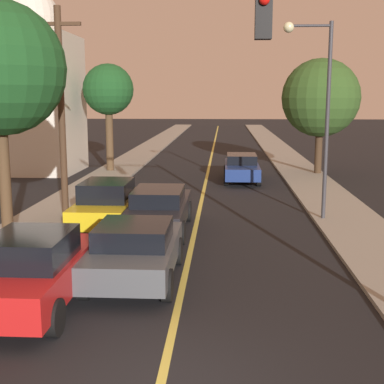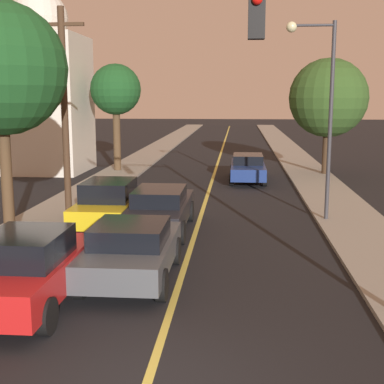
{
  "view_description": "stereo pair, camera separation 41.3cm",
  "coord_description": "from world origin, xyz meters",
  "px_view_note": "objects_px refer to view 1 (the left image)",
  "views": [
    {
      "loc": [
        0.95,
        -7.4,
        4.41
      ],
      "look_at": [
        0.0,
        8.28,
        1.6
      ],
      "focal_mm": 50.0,
      "sensor_mm": 36.0,
      "label": 1
    },
    {
      "loc": [
        1.36,
        -7.37,
        4.41
      ],
      "look_at": [
        0.0,
        8.28,
        1.6
      ],
      "focal_mm": 50.0,
      "sensor_mm": 36.0,
      "label": 2
    }
  ],
  "objects_px": {
    "car_far_oncoming": "(242,167)",
    "tree_right_near": "(321,98)",
    "traffic_signal_mast": "(351,84)",
    "car_near_lane_second": "(159,209)",
    "car_near_lane_front": "(135,250)",
    "tree_left_far": "(108,91)",
    "car_outer_lane_front": "(34,270)",
    "streetlamp_right": "(317,94)",
    "car_outer_lane_second": "(108,203)",
    "utility_pole_left": "(61,110)",
    "domed_building_left": "(34,91)"
  },
  "relations": [
    {
      "from": "car_far_oncoming",
      "to": "tree_right_near",
      "type": "relative_size",
      "value": 0.77
    },
    {
      "from": "car_far_oncoming",
      "to": "tree_right_near",
      "type": "bearing_deg",
      "value": -150.94
    },
    {
      "from": "car_far_oncoming",
      "to": "traffic_signal_mast",
      "type": "bearing_deg",
      "value": 94.89
    },
    {
      "from": "car_near_lane_second",
      "to": "tree_right_near",
      "type": "height_order",
      "value": "tree_right_near"
    },
    {
      "from": "car_near_lane_front",
      "to": "car_near_lane_second",
      "type": "bearing_deg",
      "value": 90.0
    },
    {
      "from": "traffic_signal_mast",
      "to": "tree_left_far",
      "type": "height_order",
      "value": "traffic_signal_mast"
    },
    {
      "from": "car_near_lane_second",
      "to": "car_outer_lane_front",
      "type": "bearing_deg",
      "value": -105.58
    },
    {
      "from": "car_outer_lane_front",
      "to": "traffic_signal_mast",
      "type": "distance_m",
      "value": 7.43
    },
    {
      "from": "traffic_signal_mast",
      "to": "streetlamp_right",
      "type": "relative_size",
      "value": 0.98
    },
    {
      "from": "traffic_signal_mast",
      "to": "tree_right_near",
      "type": "bearing_deg",
      "value": 81.66
    },
    {
      "from": "car_near_lane_second",
      "to": "streetlamp_right",
      "type": "bearing_deg",
      "value": 19.54
    },
    {
      "from": "tree_left_far",
      "to": "tree_right_near",
      "type": "distance_m",
      "value": 12.07
    },
    {
      "from": "car_near_lane_second",
      "to": "tree_left_far",
      "type": "distance_m",
      "value": 15.2
    },
    {
      "from": "car_outer_lane_front",
      "to": "car_outer_lane_second",
      "type": "relative_size",
      "value": 0.96
    },
    {
      "from": "streetlamp_right",
      "to": "tree_left_far",
      "type": "relative_size",
      "value": 1.1
    },
    {
      "from": "car_near_lane_front",
      "to": "utility_pole_left",
      "type": "bearing_deg",
      "value": 119.67
    },
    {
      "from": "streetlamp_right",
      "to": "utility_pole_left",
      "type": "height_order",
      "value": "utility_pole_left"
    },
    {
      "from": "car_near_lane_second",
      "to": "car_outer_lane_front",
      "type": "xyz_separation_m",
      "value": [
        -1.83,
        -6.58,
        0.06
      ]
    },
    {
      "from": "traffic_signal_mast",
      "to": "car_outer_lane_second",
      "type": "bearing_deg",
      "value": 132.12
    },
    {
      "from": "tree_left_far",
      "to": "utility_pole_left",
      "type": "bearing_deg",
      "value": -85.38
    },
    {
      "from": "car_near_lane_second",
      "to": "car_far_oncoming",
      "type": "xyz_separation_m",
      "value": [
        3.04,
        11.0,
        -0.04
      ]
    },
    {
      "from": "car_far_oncoming",
      "to": "utility_pole_left",
      "type": "distance_m",
      "value": 12.0
    },
    {
      "from": "utility_pole_left",
      "to": "car_near_lane_second",
      "type": "bearing_deg",
      "value": -23.09
    },
    {
      "from": "car_outer_lane_second",
      "to": "tree_right_near",
      "type": "bearing_deg",
      "value": 54.14
    },
    {
      "from": "utility_pole_left",
      "to": "domed_building_left",
      "type": "distance_m",
      "value": 13.42
    },
    {
      "from": "car_near_lane_second",
      "to": "utility_pole_left",
      "type": "bearing_deg",
      "value": 156.91
    },
    {
      "from": "car_outer_lane_second",
      "to": "traffic_signal_mast",
      "type": "distance_m",
      "value": 10.24
    },
    {
      "from": "traffic_signal_mast",
      "to": "streetlamp_right",
      "type": "distance_m",
      "value": 8.35
    },
    {
      "from": "car_outer_lane_second",
      "to": "car_near_lane_second",
      "type": "bearing_deg",
      "value": -18.35
    },
    {
      "from": "car_far_oncoming",
      "to": "car_near_lane_front",
      "type": "bearing_deg",
      "value": 79.09
    },
    {
      "from": "traffic_signal_mast",
      "to": "utility_pole_left",
      "type": "bearing_deg",
      "value": 135.59
    },
    {
      "from": "car_far_oncoming",
      "to": "streetlamp_right",
      "type": "xyz_separation_m",
      "value": [
        2.25,
        -9.12,
        3.76
      ]
    },
    {
      "from": "traffic_signal_mast",
      "to": "car_near_lane_second",
      "type": "bearing_deg",
      "value": 125.17
    },
    {
      "from": "car_near_lane_front",
      "to": "car_far_oncoming",
      "type": "bearing_deg",
      "value": 79.09
    },
    {
      "from": "car_outer_lane_front",
      "to": "domed_building_left",
      "type": "relative_size",
      "value": 0.42
    },
    {
      "from": "tree_left_far",
      "to": "tree_right_near",
      "type": "relative_size",
      "value": 0.96
    },
    {
      "from": "car_near_lane_second",
      "to": "traffic_signal_mast",
      "type": "xyz_separation_m",
      "value": [
        4.54,
        -6.44,
        3.88
      ]
    },
    {
      "from": "car_outer_lane_front",
      "to": "tree_left_far",
      "type": "distance_m",
      "value": 21.06
    },
    {
      "from": "car_near_lane_front",
      "to": "streetlamp_right",
      "type": "xyz_separation_m",
      "value": [
        5.29,
        6.66,
        3.73
      ]
    },
    {
      "from": "car_near_lane_second",
      "to": "domed_building_left",
      "type": "relative_size",
      "value": 0.47
    },
    {
      "from": "car_far_oncoming",
      "to": "streetlamp_right",
      "type": "bearing_deg",
      "value": 103.86
    },
    {
      "from": "car_far_oncoming",
      "to": "tree_right_near",
      "type": "height_order",
      "value": "tree_right_near"
    },
    {
      "from": "car_outer_lane_front",
      "to": "traffic_signal_mast",
      "type": "bearing_deg",
      "value": 1.27
    },
    {
      "from": "car_near_lane_front",
      "to": "tree_left_far",
      "type": "distance_m",
      "value": 19.68
    },
    {
      "from": "car_far_oncoming",
      "to": "tree_left_far",
      "type": "relative_size",
      "value": 0.8
    },
    {
      "from": "car_near_lane_second",
      "to": "car_outer_lane_second",
      "type": "distance_m",
      "value": 1.93
    },
    {
      "from": "utility_pole_left",
      "to": "tree_right_near",
      "type": "xyz_separation_m",
      "value": [
        11.05,
        11.91,
        0.38
      ]
    },
    {
      "from": "car_outer_lane_front",
      "to": "utility_pole_left",
      "type": "height_order",
      "value": "utility_pole_left"
    },
    {
      "from": "tree_right_near",
      "to": "domed_building_left",
      "type": "bearing_deg",
      "value": 178.67
    },
    {
      "from": "car_near_lane_second",
      "to": "car_far_oncoming",
      "type": "height_order",
      "value": "car_near_lane_second"
    }
  ]
}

